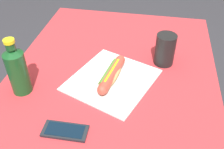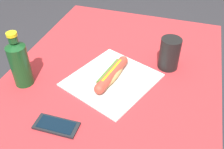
% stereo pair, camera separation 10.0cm
% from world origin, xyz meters
% --- Properties ---
extents(dining_table, '(1.16, 0.84, 0.73)m').
position_xyz_m(dining_table, '(0.00, 0.00, 0.60)').
color(dining_table, brown).
rests_on(dining_table, ground).
extents(paper_wrapper, '(0.40, 0.39, 0.01)m').
position_xyz_m(paper_wrapper, '(-0.02, -0.01, 0.74)').
color(paper_wrapper, silver).
rests_on(paper_wrapper, dining_table).
extents(hot_dog, '(0.23, 0.08, 0.05)m').
position_xyz_m(hot_dog, '(-0.02, -0.01, 0.76)').
color(hot_dog, tan).
rests_on(hot_dog, paper_wrapper).
extents(cell_phone, '(0.07, 0.15, 0.01)m').
position_xyz_m(cell_phone, '(-0.30, 0.09, 0.74)').
color(cell_phone, black).
rests_on(cell_phone, dining_table).
extents(soda_bottle, '(0.07, 0.07, 0.22)m').
position_xyz_m(soda_bottle, '(-0.14, 0.32, 0.83)').
color(soda_bottle, '#14471E').
rests_on(soda_bottle, dining_table).
extents(drinking_cup, '(0.08, 0.08, 0.14)m').
position_xyz_m(drinking_cup, '(0.14, -0.20, 0.80)').
color(drinking_cup, black).
rests_on(drinking_cup, dining_table).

